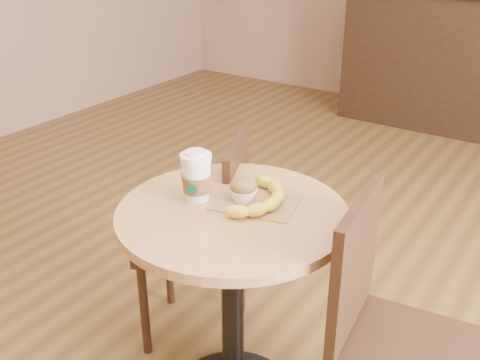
# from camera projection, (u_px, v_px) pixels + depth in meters

# --- Properties ---
(cafe_table) EXTENTS (0.67, 0.67, 0.75)m
(cafe_table) POSITION_uv_depth(u_px,v_px,m) (233.00, 275.00, 1.71)
(cafe_table) COLOR black
(cafe_table) RESTS_ON ground
(chair_left) EXTENTS (0.48, 0.48, 0.83)m
(chair_left) POSITION_uv_depth(u_px,v_px,m) (208.00, 234.00, 2.07)
(chair_left) COLOR #351F12
(chair_left) RESTS_ON ground
(chair_right) EXTENTS (0.42, 0.42, 0.87)m
(chair_right) POSITION_uv_depth(u_px,v_px,m) (387.00, 334.00, 1.55)
(chair_right) COLOR #351F12
(chair_right) RESTS_ON ground
(kraft_bag) EXTENTS (0.28, 0.23, 0.00)m
(kraft_bag) POSITION_uv_depth(u_px,v_px,m) (256.00, 203.00, 1.65)
(kraft_bag) COLOR #956948
(kraft_bag) RESTS_ON cafe_table
(coffee_cup) EXTENTS (0.09, 0.10, 0.16)m
(coffee_cup) POSITION_uv_depth(u_px,v_px,m) (196.00, 178.00, 1.65)
(coffee_cup) COLOR white
(coffee_cup) RESTS_ON cafe_table
(muffin) EXTENTS (0.08, 0.08, 0.07)m
(muffin) POSITION_uv_depth(u_px,v_px,m) (243.00, 189.00, 1.65)
(muffin) COLOR white
(muffin) RESTS_ON kraft_bag
(banana) EXTENTS (0.20, 0.30, 0.04)m
(banana) POSITION_uv_depth(u_px,v_px,m) (260.00, 198.00, 1.64)
(banana) COLOR yellow
(banana) RESTS_ON kraft_bag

